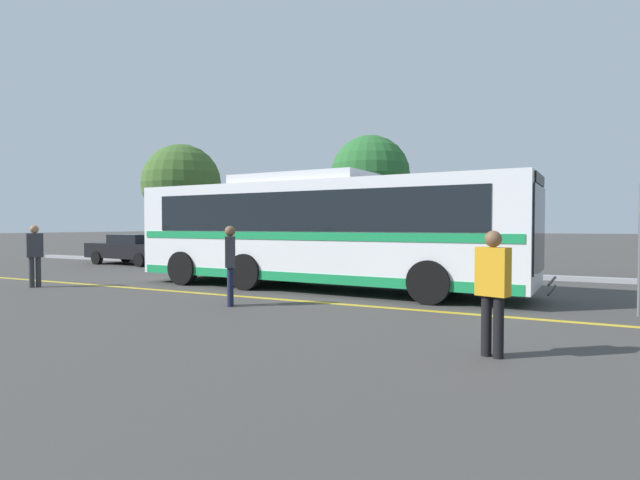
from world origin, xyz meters
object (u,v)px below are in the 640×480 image
at_px(transit_bus, 320,229).
at_px(tree_2, 182,184).
at_px(parked_car_1, 256,253).
at_px(parked_car_2, 384,258).
at_px(parked_car_0, 133,249).
at_px(pedestrian_1, 35,252).
at_px(pedestrian_2, 493,285).
at_px(bus_stop_sign, 640,233).
at_px(pedestrian_0, 230,260).
at_px(tree_0, 370,175).

distance_m(transit_bus, tree_2, 17.43).
distance_m(parked_car_1, parked_car_2, 5.18).
xyz_separation_m(parked_car_0, pedestrian_1, (4.10, -7.35, 0.31)).
xyz_separation_m(pedestrian_1, pedestrian_2, (12.81, -2.05, -0.05)).
distance_m(transit_bus, bus_stop_sign, 7.53).
distance_m(transit_bus, pedestrian_2, 7.62).
relative_size(parked_car_2, pedestrian_0, 2.40).
bearing_deg(pedestrian_1, parked_car_1, -175.09).
relative_size(parked_car_1, bus_stop_sign, 1.79).
relative_size(pedestrian_1, bus_stop_sign, 0.69).
distance_m(parked_car_0, parked_car_2, 12.10).
distance_m(pedestrian_1, tree_2, 15.21).
bearing_deg(tree_0, pedestrian_1, -114.10).
relative_size(transit_bus, pedestrian_0, 6.56).
bearing_deg(pedestrian_1, bus_stop_sign, 125.73).
bearing_deg(transit_bus, tree_2, -122.77).
height_order(pedestrian_0, tree_2, tree_2).
distance_m(pedestrian_0, pedestrian_1, 7.05).
bearing_deg(tree_0, pedestrian_0, -83.05).
bearing_deg(pedestrian_0, transit_bus, 136.03).
relative_size(pedestrian_0, tree_2, 0.27).
height_order(pedestrian_1, pedestrian_2, pedestrian_1).
bearing_deg(pedestrian_2, parked_car_2, 134.75).
height_order(bus_stop_sign, tree_2, tree_2).
bearing_deg(parked_car_0, transit_bus, -106.44).
xyz_separation_m(parked_car_1, pedestrian_1, (-2.82, -7.08, 0.31)).
distance_m(pedestrian_0, tree_2, 19.46).
xyz_separation_m(transit_bus, pedestrian_2, (5.33, -5.40, -0.71)).
bearing_deg(pedestrian_0, bus_stop_sign, 71.07).
relative_size(pedestrian_0, bus_stop_sign, 0.68).
bearing_deg(parked_car_2, pedestrian_1, 129.34).
height_order(transit_bus, bus_stop_sign, transit_bus).
height_order(bus_stop_sign, tree_0, tree_0).
bearing_deg(bus_stop_sign, pedestrian_0, -69.25).
height_order(parked_car_1, tree_0, tree_0).
height_order(pedestrian_1, bus_stop_sign, bus_stop_sign).
distance_m(pedestrian_0, bus_stop_sign, 8.34).
relative_size(pedestrian_2, tree_0, 0.29).
relative_size(parked_car_0, tree_0, 0.78).
distance_m(transit_bus, pedestrian_0, 3.61).
height_order(parked_car_0, pedestrian_2, pedestrian_2).
bearing_deg(parked_car_1, transit_bus, 53.62).
bearing_deg(parked_car_1, parked_car_2, 94.90).
relative_size(transit_bus, bus_stop_sign, 4.47).
bearing_deg(pedestrian_1, transit_bus, 140.69).
bearing_deg(bus_stop_sign, parked_car_2, -122.56).
relative_size(parked_car_0, bus_stop_sign, 1.77).
height_order(parked_car_2, tree_0, tree_0).
height_order(pedestrian_0, pedestrian_1, pedestrian_1).
height_order(pedestrian_2, tree_2, tree_2).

